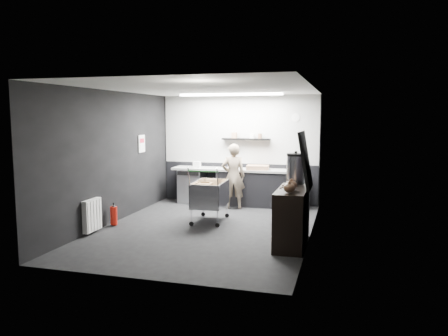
# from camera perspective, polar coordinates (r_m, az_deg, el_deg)

# --- Properties ---
(floor) EXTENTS (5.50, 5.50, 0.00)m
(floor) POSITION_cam_1_polar(r_m,az_deg,el_deg) (8.60, -2.37, -7.93)
(floor) COLOR black
(floor) RESTS_ON ground
(ceiling) EXTENTS (5.50, 5.50, 0.00)m
(ceiling) POSITION_cam_1_polar(r_m,az_deg,el_deg) (8.33, -2.46, 10.32)
(ceiling) COLOR white
(ceiling) RESTS_ON wall_back
(wall_back) EXTENTS (5.50, 0.00, 5.50)m
(wall_back) POSITION_cam_1_polar(r_m,az_deg,el_deg) (11.00, 2.01, 2.45)
(wall_back) COLOR black
(wall_back) RESTS_ON floor
(wall_front) EXTENTS (5.50, 0.00, 5.50)m
(wall_front) POSITION_cam_1_polar(r_m,az_deg,el_deg) (5.83, -10.79, -1.60)
(wall_front) COLOR black
(wall_front) RESTS_ON floor
(wall_left) EXTENTS (0.00, 5.50, 5.50)m
(wall_left) POSITION_cam_1_polar(r_m,az_deg,el_deg) (9.18, -14.38, 1.36)
(wall_left) COLOR black
(wall_left) RESTS_ON floor
(wall_right) EXTENTS (0.00, 5.50, 5.50)m
(wall_right) POSITION_cam_1_polar(r_m,az_deg,el_deg) (7.98, 11.38, 0.64)
(wall_right) COLOR black
(wall_right) RESTS_ON floor
(kitchen_wall_panel) EXTENTS (3.95, 0.02, 1.70)m
(kitchen_wall_panel) POSITION_cam_1_polar(r_m,az_deg,el_deg) (10.95, 2.00, 5.05)
(kitchen_wall_panel) COLOR beige
(kitchen_wall_panel) RESTS_ON wall_back
(dado_panel) EXTENTS (3.95, 0.02, 1.00)m
(dado_panel) POSITION_cam_1_polar(r_m,az_deg,el_deg) (11.08, 1.97, -1.95)
(dado_panel) COLOR black
(dado_panel) RESTS_ON wall_back
(floating_shelf) EXTENTS (1.20, 0.22, 0.04)m
(floating_shelf) POSITION_cam_1_polar(r_m,az_deg,el_deg) (10.81, 2.89, 3.80)
(floating_shelf) COLOR black
(floating_shelf) RESTS_ON wall_back
(wall_clock) EXTENTS (0.20, 0.03, 0.20)m
(wall_clock) POSITION_cam_1_polar(r_m,az_deg,el_deg) (10.70, 9.35, 6.52)
(wall_clock) COLOR white
(wall_clock) RESTS_ON wall_back
(poster) EXTENTS (0.02, 0.30, 0.40)m
(poster) POSITION_cam_1_polar(r_m,az_deg,el_deg) (10.29, -10.71, 3.14)
(poster) COLOR white
(poster) RESTS_ON wall_left
(poster_red_band) EXTENTS (0.02, 0.22, 0.10)m
(poster_red_band) POSITION_cam_1_polar(r_m,az_deg,el_deg) (10.29, -10.69, 3.53)
(poster_red_band) COLOR red
(poster_red_band) RESTS_ON poster
(radiator) EXTENTS (0.10, 0.50, 0.60)m
(radiator) POSITION_cam_1_polar(r_m,az_deg,el_deg) (8.54, -16.85, -5.92)
(radiator) COLOR white
(radiator) RESTS_ON wall_left
(ceiling_strip) EXTENTS (2.40, 0.20, 0.04)m
(ceiling_strip) POSITION_cam_1_polar(r_m,az_deg,el_deg) (10.11, 0.83, 9.55)
(ceiling_strip) COLOR white
(ceiling_strip) RESTS_ON ceiling
(prep_counter) EXTENTS (3.20, 0.61, 0.90)m
(prep_counter) POSITION_cam_1_polar(r_m,az_deg,el_deg) (10.76, 2.28, -2.45)
(prep_counter) COLOR black
(prep_counter) RESTS_ON floor
(person) EXTENTS (0.64, 0.52, 1.54)m
(person) POSITION_cam_1_polar(r_m,az_deg,el_deg) (10.30, 1.22, -1.10)
(person) COLOR beige
(person) RESTS_ON floor
(shopping_cart) EXTENTS (0.66, 1.05, 1.14)m
(shopping_cart) POSITION_cam_1_polar(r_m,az_deg,el_deg) (9.06, -1.89, -3.65)
(shopping_cart) COLOR silver
(shopping_cart) RESTS_ON floor
(sideboard) EXTENTS (0.55, 1.30, 1.94)m
(sideboard) POSITION_cam_1_polar(r_m,az_deg,el_deg) (7.53, 9.00, -5.36)
(sideboard) COLOR black
(sideboard) RESTS_ON floor
(fire_extinguisher) EXTENTS (0.14, 0.14, 0.45)m
(fire_extinguisher) POSITION_cam_1_polar(r_m,az_deg,el_deg) (9.05, -14.20, -5.97)
(fire_extinguisher) COLOR #AE160B
(fire_extinguisher) RESTS_ON floor
(cardboard_box) EXTENTS (0.56, 0.44, 0.10)m
(cardboard_box) POSITION_cam_1_polar(r_m,az_deg,el_deg) (10.55, 4.43, 0.07)
(cardboard_box) COLOR #AA7D5A
(cardboard_box) RESTS_ON prep_counter
(pink_tub) EXTENTS (0.22, 0.22, 0.22)m
(pink_tub) POSITION_cam_1_polar(r_m,az_deg,el_deg) (10.73, 1.11, 0.53)
(pink_tub) COLOR silver
(pink_tub) RESTS_ON prep_counter
(white_container) EXTENTS (0.17, 0.14, 0.15)m
(white_container) POSITION_cam_1_polar(r_m,az_deg,el_deg) (10.95, -3.55, 0.45)
(white_container) COLOR white
(white_container) RESTS_ON prep_counter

